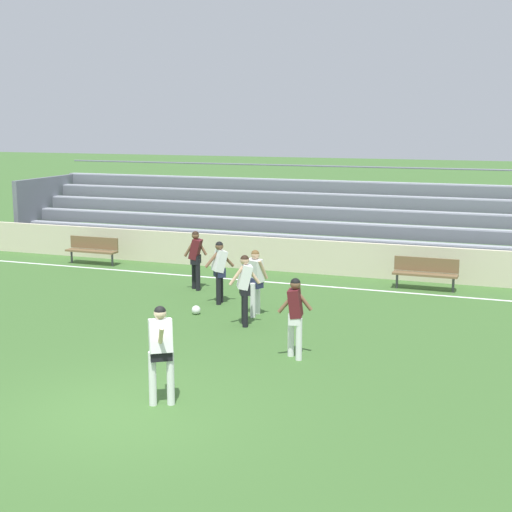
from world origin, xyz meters
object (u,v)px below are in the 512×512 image
(player_white_challenging, at_px, (255,277))
(bleacher_stand, at_px, (369,221))
(player_white_on_ball, at_px, (219,267))
(player_dark_overlapping, at_px, (295,311))
(player_dark_pressing_high, at_px, (196,255))
(bench_near_wall_gap, at_px, (93,248))
(soccer_ball, at_px, (196,310))
(bench_near_bin, at_px, (426,271))
(player_white_wide_left, at_px, (245,284))
(player_white_dropping_back, at_px, (161,346))

(player_white_challenging, bearing_deg, bleacher_stand, 83.17)
(bleacher_stand, distance_m, player_white_challenging, 8.51)
(player_white_challenging, height_order, player_white_on_ball, player_white_on_ball)
(player_dark_overlapping, bearing_deg, player_dark_pressing_high, 132.17)
(bench_near_wall_gap, xyz_separation_m, soccer_ball, (5.94, -4.73, -0.44))
(player_white_on_ball, bearing_deg, bench_near_bin, 36.11)
(bleacher_stand, height_order, player_white_on_ball, bleacher_stand)
(player_white_wide_left, relative_size, soccer_ball, 7.60)
(bleacher_stand, relative_size, player_dark_overlapping, 15.91)
(bench_near_wall_gap, xyz_separation_m, player_white_dropping_back, (7.92, -10.36, 0.48))
(player_dark_pressing_high, xyz_separation_m, soccer_ball, (1.15, -2.49, -0.88))
(player_white_challenging, relative_size, player_dark_pressing_high, 0.98)
(player_white_wide_left, distance_m, soccer_ball, 1.82)
(bench_near_wall_gap, height_order, bench_near_bin, same)
(player_white_wide_left, bearing_deg, bleacher_stand, 84.39)
(bench_near_bin, xyz_separation_m, player_dark_overlapping, (-1.60, -7.17, 0.43))
(bleacher_stand, relative_size, bench_near_wall_gap, 14.58)
(bench_near_wall_gap, xyz_separation_m, player_dark_overlapping, (9.26, -7.17, 0.43))
(bench_near_wall_gap, bearing_deg, player_white_on_ball, -30.06)
(bleacher_stand, height_order, soccer_ball, bleacher_stand)
(player_white_dropping_back, distance_m, player_dark_overlapping, 3.46)
(player_white_challenging, xyz_separation_m, player_white_dropping_back, (0.57, -6.04, 0.06))
(player_white_wide_left, bearing_deg, player_white_challenging, 95.36)
(player_white_wide_left, height_order, soccer_ball, player_white_wide_left)
(player_white_dropping_back, height_order, player_dark_overlapping, player_white_dropping_back)
(player_dark_pressing_high, distance_m, soccer_ball, 2.88)
(bench_near_wall_gap, height_order, player_white_challenging, player_white_challenging)
(bench_near_bin, height_order, player_white_challenging, player_white_challenging)
(player_dark_overlapping, relative_size, soccer_ball, 7.50)
(player_white_challenging, distance_m, player_white_on_ball, 1.53)
(player_dark_overlapping, height_order, player_white_on_ball, player_dark_overlapping)
(bench_near_wall_gap, distance_m, player_white_wide_left, 9.12)
(bench_near_wall_gap, distance_m, player_dark_pressing_high, 5.31)
(player_white_challenging, bearing_deg, bench_near_bin, 50.93)
(bleacher_stand, bearing_deg, player_white_on_ball, -106.82)
(player_white_challenging, xyz_separation_m, soccer_ball, (-1.41, -0.41, -0.86))
(soccer_ball, bearing_deg, player_white_wide_left, -19.59)
(player_dark_overlapping, bearing_deg, player_white_dropping_back, -112.87)
(bench_near_wall_gap, bearing_deg, player_white_dropping_back, -52.62)
(bench_near_bin, relative_size, player_white_on_ball, 1.10)
(player_dark_pressing_high, bearing_deg, player_dark_overlapping, -47.83)
(player_white_dropping_back, bearing_deg, bench_near_wall_gap, 127.38)
(player_white_on_ball, bearing_deg, player_white_dropping_back, -74.82)
(player_white_challenging, bearing_deg, player_white_wide_left, -84.64)
(soccer_ball, bearing_deg, bench_near_bin, 43.91)
(player_dark_overlapping, bearing_deg, player_white_challenging, 123.84)
(player_dark_pressing_high, bearing_deg, player_white_wide_left, -48.82)
(player_white_on_ball, bearing_deg, player_dark_overlapping, -48.87)
(player_white_on_ball, height_order, player_dark_pressing_high, player_dark_pressing_high)
(bench_near_wall_gap, height_order, player_white_wide_left, player_white_wide_left)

